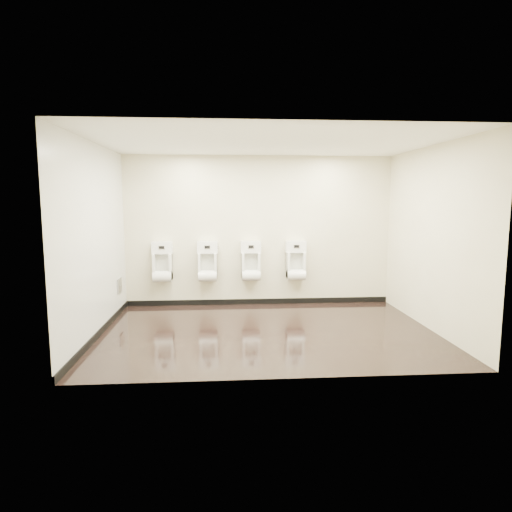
{
  "coord_description": "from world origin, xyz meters",
  "views": [
    {
      "loc": [
        -0.64,
        -6.26,
        1.97
      ],
      "look_at": [
        -0.14,
        0.55,
        1.08
      ],
      "focal_mm": 30.0,
      "sensor_mm": 36.0,
      "label": 1
    }
  ],
  "objects_px": {
    "urinal_1": "(208,264)",
    "urinal_2": "(251,264)",
    "urinal_0": "(163,265)",
    "urinal_3": "(296,263)",
    "access_panel": "(119,286)"
  },
  "relations": [
    {
      "from": "urinal_1",
      "to": "urinal_2",
      "type": "relative_size",
      "value": 1.0
    },
    {
      "from": "urinal_0",
      "to": "urinal_2",
      "type": "bearing_deg",
      "value": 0.0
    },
    {
      "from": "urinal_3",
      "to": "access_panel",
      "type": "bearing_deg",
      "value": -172.42
    },
    {
      "from": "access_panel",
      "to": "urinal_2",
      "type": "bearing_deg",
      "value": 10.3
    },
    {
      "from": "urinal_2",
      "to": "urinal_1",
      "type": "bearing_deg",
      "value": 180.0
    },
    {
      "from": "urinal_1",
      "to": "urinal_2",
      "type": "bearing_deg",
      "value": 0.0
    },
    {
      "from": "access_panel",
      "to": "urinal_2",
      "type": "relative_size",
      "value": 0.35
    },
    {
      "from": "urinal_0",
      "to": "urinal_1",
      "type": "bearing_deg",
      "value": 0.0
    },
    {
      "from": "urinal_2",
      "to": "urinal_3",
      "type": "height_order",
      "value": "same"
    },
    {
      "from": "urinal_3",
      "to": "urinal_2",
      "type": "bearing_deg",
      "value": 180.0
    },
    {
      "from": "urinal_1",
      "to": "urinal_3",
      "type": "distance_m",
      "value": 1.66
    },
    {
      "from": "access_panel",
      "to": "urinal_0",
      "type": "distance_m",
      "value": 0.86
    },
    {
      "from": "urinal_3",
      "to": "urinal_1",
      "type": "bearing_deg",
      "value": 180.0
    },
    {
      "from": "urinal_0",
      "to": "access_panel",
      "type": "bearing_deg",
      "value": -148.54
    },
    {
      "from": "urinal_0",
      "to": "urinal_3",
      "type": "bearing_deg",
      "value": 0.0
    }
  ]
}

